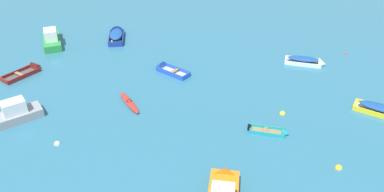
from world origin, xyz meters
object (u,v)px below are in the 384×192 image
rowboat_turquoise_midfield_left (276,132)px  rowboat_deep_blue_cluster_inner (117,34)px  rowboat_maroon_foreground_center (31,70)px  mooring_buoy_between_boats_left (282,114)px  mooring_buoy_central (346,54)px  rowboat_blue_near_right (166,69)px  kayak_red_midfield_right (129,102)px  motor_launch_green_far_back (52,38)px  rowboat_white_near_camera (310,62)px  mooring_buoy_outer_edge (57,144)px  mooring_buoy_near_foreground (338,168)px  motor_launch_grey_center (5,118)px

rowboat_turquoise_midfield_left → rowboat_deep_blue_cluster_inner: 23.40m
rowboat_maroon_foreground_center → mooring_buoy_between_boats_left: size_ratio=8.33×
mooring_buoy_central → rowboat_blue_near_right: bearing=-165.5°
kayak_red_midfield_right → motor_launch_green_far_back: (-11.15, 12.01, 0.44)m
rowboat_deep_blue_cluster_inner → rowboat_blue_near_right: size_ratio=1.24×
rowboat_white_near_camera → kayak_red_midfield_right: bearing=-153.8°
rowboat_deep_blue_cluster_inner → mooring_buoy_outer_edge: size_ratio=10.74×
mooring_buoy_between_boats_left → mooring_buoy_near_foreground: bearing=-66.3°
motor_launch_grey_center → rowboat_white_near_camera: 27.66m
motor_launch_green_far_back → rowboat_white_near_camera: bearing=-8.1°
rowboat_white_near_camera → mooring_buoy_between_boats_left: bearing=-114.7°
rowboat_blue_near_right → mooring_buoy_central: size_ratio=11.99×
rowboat_turquoise_midfield_left → rowboat_blue_near_right: rowboat_blue_near_right is taller
motor_launch_green_far_back → mooring_buoy_between_boats_left: motor_launch_green_far_back is taller
rowboat_blue_near_right → rowboat_white_near_camera: (14.13, 2.06, 0.12)m
rowboat_white_near_camera → mooring_buoy_central: bearing=31.8°
mooring_buoy_near_foreground → rowboat_blue_near_right: bearing=134.9°
kayak_red_midfield_right → mooring_buoy_near_foreground: 16.48m
motor_launch_grey_center → mooring_buoy_central: (29.66, 13.96, -0.55)m
rowboat_white_near_camera → mooring_buoy_between_boats_left: 9.72m
rowboat_deep_blue_cluster_inner → motor_launch_green_far_back: bearing=-164.6°
kayak_red_midfield_right → motor_launch_grey_center: bearing=-160.3°
rowboat_deep_blue_cluster_inner → mooring_buoy_between_boats_left: bearing=-41.3°
rowboat_deep_blue_cluster_inner → rowboat_white_near_camera: rowboat_deep_blue_cluster_inner is taller
rowboat_deep_blue_cluster_inner → motor_launch_grey_center: bearing=-104.9°
rowboat_maroon_foreground_center → motor_launch_grey_center: size_ratio=0.80×
kayak_red_midfield_right → mooring_buoy_between_boats_left: 12.42m
rowboat_turquoise_midfield_left → rowboat_blue_near_right: 13.14m
rowboat_blue_near_right → motor_launch_green_far_back: motor_launch_green_far_back is taller
rowboat_deep_blue_cluster_inner → rowboat_maroon_foreground_center: rowboat_deep_blue_cluster_inner is taller
motor_launch_grey_center → rowboat_turquoise_midfield_left: bearing=-0.6°
kayak_red_midfield_right → motor_launch_green_far_back: 16.40m
rowboat_deep_blue_cluster_inner → mooring_buoy_between_boats_left: rowboat_deep_blue_cluster_inner is taller
kayak_red_midfield_right → rowboat_white_near_camera: size_ratio=0.82×
rowboat_turquoise_midfield_left → kayak_red_midfield_right: bearing=163.7°
rowboat_white_near_camera → mooring_buoy_outer_edge: size_ratio=9.44×
rowboat_blue_near_right → rowboat_white_near_camera: bearing=8.3°
rowboat_turquoise_midfield_left → mooring_buoy_between_boats_left: size_ratio=6.48×
mooring_buoy_near_foreground → mooring_buoy_outer_edge: 19.13m
kayak_red_midfield_right → mooring_buoy_between_boats_left: bearing=-3.4°
mooring_buoy_between_boats_left → mooring_buoy_central: bearing=53.8°
kayak_red_midfield_right → mooring_buoy_outer_edge: size_ratio=7.71×
rowboat_maroon_foreground_center → motor_launch_green_far_back: size_ratio=0.67×
rowboat_deep_blue_cluster_inner → rowboat_maroon_foreground_center: size_ratio=1.19×
mooring_buoy_central → motor_launch_green_far_back: bearing=177.8°
motor_launch_green_far_back → mooring_buoy_central: bearing=-2.2°
motor_launch_green_far_back → mooring_buoy_central: 32.02m
rowboat_maroon_foreground_center → kayak_red_midfield_right: rowboat_maroon_foreground_center is taller
kayak_red_midfield_right → rowboat_deep_blue_cluster_inner: bearing=107.1°
rowboat_turquoise_midfield_left → mooring_buoy_between_boats_left: rowboat_turquoise_midfield_left is taller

